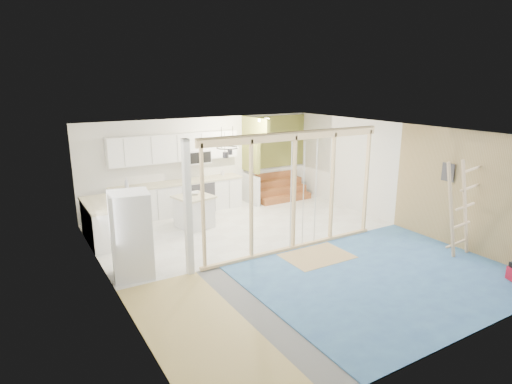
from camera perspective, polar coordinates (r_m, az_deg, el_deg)
room at (r=8.92m, az=3.53°, el=-0.29°), size 7.01×8.01×2.61m
floor_overlays at (r=9.42m, az=3.57°, el=-7.75°), size 7.00×8.00×0.03m
stud_frame at (r=8.72m, az=2.24°, el=1.35°), size 4.66×0.14×2.60m
base_cabinets at (r=11.41m, az=-12.94°, el=-1.65°), size 4.45×2.24×0.93m
upper_cabinets at (r=11.78m, az=-10.44°, el=5.74°), size 3.60×0.41×0.85m
green_partition at (r=13.07m, az=1.90°, el=2.94°), size 2.25×1.51×2.60m
pot_rack at (r=10.22m, az=-3.84°, el=5.62°), size 0.52×0.52×0.72m
sheathing_panel at (r=10.06m, az=26.97°, el=-0.16°), size 0.02×4.00×2.60m
electrical_panel at (r=10.26m, az=24.25°, el=2.42°), size 0.04×0.30×0.40m
ceiling_light at (r=11.95m, az=1.05°, el=9.58°), size 0.32×0.32×0.08m
fridge at (r=8.26m, az=-16.26°, el=-5.57°), size 0.82×0.79×1.65m
island at (r=10.81m, az=-8.25°, el=-2.65°), size 1.00×1.00×0.82m
bowl at (r=10.83m, az=-8.20°, el=-0.16°), size 0.31×0.31×0.06m
soap_bottle_a at (r=11.36m, az=-16.88°, el=1.16°), size 0.14×0.14×0.28m
soap_bottle_b at (r=12.43m, az=-4.50°, el=2.63°), size 0.10×0.10×0.17m
ladder at (r=9.71m, az=25.55°, el=-2.02°), size 1.10×0.13×2.05m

